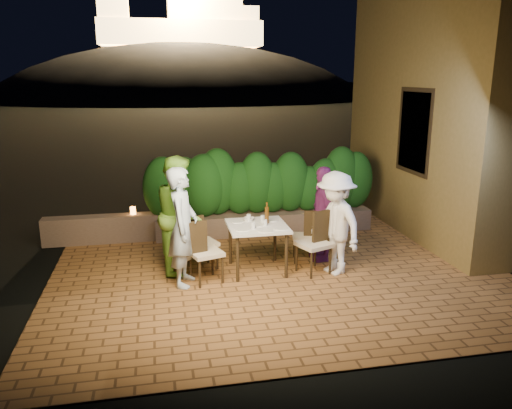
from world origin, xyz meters
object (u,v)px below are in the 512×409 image
object	(u,v)px
chair_right_back	(305,236)
dining_table	(257,248)
beer_bottle	(267,213)
diner_green	(180,214)
chair_left_back	(203,242)
parapet_lamp	(133,211)
chair_left_front	(206,251)
chair_right_front	(314,243)
bowl	(249,219)
diner_purple	(323,213)
diner_white	(335,223)
diner_blue	(183,227)

from	to	relation	value
chair_right_back	dining_table	bearing A→B (deg)	30.88
beer_bottle	diner_green	size ratio (longest dim) A/B	0.18
chair_left_back	parapet_lamp	world-z (taller)	chair_left_back
chair_left_front	chair_right_back	xyz separation A→B (m)	(1.69, 0.55, -0.05)
chair_right_front	dining_table	bearing A→B (deg)	-37.95
dining_table	bowl	bearing A→B (deg)	106.91
bowl	diner_green	size ratio (longest dim) A/B	0.10
chair_left_front	diner_green	world-z (taller)	diner_green
beer_bottle	chair_right_back	world-z (taller)	beer_bottle
diner_green	diner_purple	size ratio (longest dim) A/B	1.16
diner_white	diner_purple	world-z (taller)	diner_white
dining_table	parapet_lamp	world-z (taller)	dining_table
diner_purple	parapet_lamp	world-z (taller)	diner_purple
chair_left_front	diner_blue	bearing A→B (deg)	166.22
beer_bottle	chair_right_front	size ratio (longest dim) A/B	0.34
chair_left_back	diner_blue	size ratio (longest dim) A/B	0.50
bowl	chair_right_front	distance (m)	1.09
chair_left_back	diner_green	xyz separation A→B (m)	(-0.35, 0.01, 0.47)
beer_bottle	diner_blue	distance (m)	1.37
dining_table	diner_green	bearing A→B (deg)	166.63
chair_right_front	chair_left_front	bearing A→B (deg)	-20.49
chair_right_front	diner_white	size ratio (longest dim) A/B	0.61
chair_left_front	parapet_lamp	world-z (taller)	chair_left_front
bowl	chair_left_front	distance (m)	0.97
beer_bottle	diner_white	bearing A→B (deg)	-21.64
chair_left_front	diner_green	size ratio (longest dim) A/B	0.52
chair_left_front	beer_bottle	bearing A→B (deg)	1.54
diner_green	diner_white	world-z (taller)	diner_green
diner_green	diner_purple	world-z (taller)	diner_green
chair_left_back	chair_right_back	distance (m)	1.68
chair_left_front	chair_left_back	size ratio (longest dim) A/B	1.08
bowl	dining_table	bearing A→B (deg)	-73.09
diner_blue	parapet_lamp	world-z (taller)	diner_blue
diner_white	beer_bottle	bearing A→B (deg)	-130.97
parapet_lamp	diner_blue	bearing A→B (deg)	-70.13
bowl	diner_white	xyz separation A→B (m)	(1.23, -0.59, 0.03)
beer_bottle	chair_right_back	size ratio (longest dim) A/B	0.39
dining_table	diner_purple	world-z (taller)	diner_purple
chair_right_back	parapet_lamp	bearing A→B (deg)	-17.39
diner_white	parapet_lamp	bearing A→B (deg)	-145.17
diner_green	diner_blue	bearing A→B (deg)	-172.64
chair_left_back	diner_green	size ratio (longest dim) A/B	0.48
diner_blue	chair_right_back	bearing A→B (deg)	-59.47
diner_blue	chair_left_back	bearing A→B (deg)	-15.66
chair_left_front	chair_right_front	size ratio (longest dim) A/B	0.97
chair_left_back	diner_green	bearing A→B (deg)	157.90
chair_right_back	diner_green	distance (m)	2.08
chair_left_front	diner_green	xyz separation A→B (m)	(-0.34, 0.55, 0.44)
diner_blue	diner_white	xyz separation A→B (m)	(2.30, -0.03, -0.07)
diner_purple	chair_left_front	bearing A→B (deg)	-70.22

